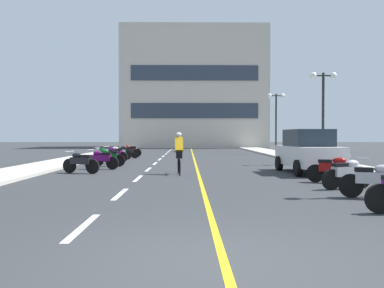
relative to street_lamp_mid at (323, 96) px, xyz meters
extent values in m
plane|color=#2D3033|center=(-7.16, 3.66, -3.70)|extent=(140.00, 140.00, 0.00)
cube|color=#B7B2A8|center=(-14.36, 6.66, -3.64)|extent=(2.40, 72.00, 0.12)
cube|color=#B7B2A8|center=(0.04, 6.66, -3.64)|extent=(2.40, 72.00, 0.12)
cube|color=silver|center=(-9.16, -15.34, -3.70)|extent=(0.14, 2.20, 0.01)
cube|color=silver|center=(-9.16, -11.34, -3.70)|extent=(0.14, 2.20, 0.01)
cube|color=silver|center=(-9.16, -7.34, -3.70)|extent=(0.14, 2.20, 0.01)
cube|color=silver|center=(-9.16, -3.34, -3.70)|extent=(0.14, 2.20, 0.01)
cube|color=silver|center=(-9.16, 0.66, -3.70)|extent=(0.14, 2.20, 0.01)
cube|color=silver|center=(-9.16, 4.66, -3.70)|extent=(0.14, 2.20, 0.01)
cube|color=silver|center=(-9.16, 8.66, -3.70)|extent=(0.14, 2.20, 0.01)
cube|color=silver|center=(-9.16, 12.66, -3.70)|extent=(0.14, 2.20, 0.01)
cube|color=silver|center=(-9.16, 16.66, -3.70)|extent=(0.14, 2.20, 0.01)
cube|color=silver|center=(-9.16, 20.66, -3.70)|extent=(0.14, 2.20, 0.01)
cube|color=silver|center=(-9.16, 24.66, -3.70)|extent=(0.14, 2.20, 0.01)
cube|color=silver|center=(-9.16, 28.66, -3.70)|extent=(0.14, 2.20, 0.01)
cube|color=gold|center=(-6.91, 6.66, -3.70)|extent=(0.12, 66.00, 0.01)
cube|color=beige|center=(-6.47, 32.64, 3.86)|extent=(18.23, 9.96, 15.12)
cube|color=#2D3847|center=(-6.47, 27.61, 0.83)|extent=(15.31, 0.10, 1.81)
cube|color=#2D3847|center=(-6.47, 27.61, 5.37)|extent=(15.31, 0.10, 1.81)
cylinder|color=black|center=(0.00, 0.00, -1.17)|extent=(0.14, 0.14, 4.83)
cylinder|color=black|center=(0.00, 0.00, 1.10)|extent=(1.10, 0.08, 0.08)
sphere|color=white|center=(-0.55, 0.00, 1.10)|extent=(0.36, 0.36, 0.36)
sphere|color=white|center=(0.55, 0.00, 1.10)|extent=(0.36, 0.36, 0.36)
cylinder|color=black|center=(0.02, 12.04, -1.14)|extent=(0.14, 0.14, 4.89)
cylinder|color=black|center=(0.02, 12.04, 1.16)|extent=(1.10, 0.08, 0.08)
sphere|color=white|center=(-0.53, 12.04, 1.16)|extent=(0.36, 0.36, 0.36)
sphere|color=white|center=(0.57, 12.04, 1.16)|extent=(0.36, 0.36, 0.36)
cylinder|color=black|center=(-3.24, -3.87, -3.38)|extent=(0.25, 0.65, 0.64)
cylinder|color=black|center=(-1.54, -3.80, -3.38)|extent=(0.25, 0.65, 0.64)
cylinder|color=black|center=(-3.13, -6.67, -3.38)|extent=(0.25, 0.65, 0.64)
cylinder|color=black|center=(-1.43, -6.60, -3.38)|extent=(0.25, 0.65, 0.64)
cube|color=silver|center=(-2.33, -5.24, -2.98)|extent=(1.87, 4.26, 0.80)
cube|color=#1E2833|center=(-2.33, -5.24, -2.23)|extent=(1.65, 2.26, 0.70)
cylinder|color=black|center=(-3.49, -14.18, -3.40)|extent=(0.60, 0.13, 0.60)
cylinder|color=black|center=(-3.23, -12.04, -3.40)|extent=(0.60, 0.29, 0.60)
cube|color=#B2B2B7|center=(-2.71, -12.22, -3.18)|extent=(0.94, 0.56, 0.28)
ellipsoid|color=#B2B2B7|center=(-2.52, -12.29, -2.96)|extent=(0.49, 0.37, 0.22)
cube|color=black|center=(-2.94, -12.14, -2.98)|extent=(0.49, 0.37, 0.10)
cylinder|color=black|center=(-2.18, -10.22, -3.40)|extent=(0.60, 0.29, 0.60)
cylinder|color=black|center=(-3.22, -10.58, -3.40)|extent=(0.60, 0.29, 0.60)
cube|color=#B2B2B7|center=(-2.70, -10.40, -3.18)|extent=(0.94, 0.56, 0.28)
ellipsoid|color=#B2B2B7|center=(-2.51, -10.33, -2.96)|extent=(0.49, 0.37, 0.22)
cube|color=black|center=(-2.94, -10.48, -2.98)|extent=(0.49, 0.37, 0.10)
cylinder|color=silver|center=(-2.18, -10.22, -2.80)|extent=(0.22, 0.58, 0.03)
cylinder|color=black|center=(-2.02, -8.97, -3.40)|extent=(0.60, 0.28, 0.60)
cylinder|color=black|center=(-3.07, -8.62, -3.40)|extent=(0.60, 0.28, 0.60)
cube|color=maroon|center=(-2.55, -8.80, -3.18)|extent=(0.94, 0.55, 0.28)
ellipsoid|color=maroon|center=(-2.36, -8.86, -2.96)|extent=(0.49, 0.36, 0.22)
cube|color=black|center=(-2.78, -8.72, -2.98)|extent=(0.49, 0.36, 0.10)
cylinder|color=silver|center=(-2.02, -8.97, -2.80)|extent=(0.21, 0.58, 0.03)
cylinder|color=black|center=(-12.28, -5.07, -3.40)|extent=(0.60, 0.29, 0.60)
cylinder|color=black|center=(-11.24, -5.43, -3.40)|extent=(0.60, 0.29, 0.60)
cube|color=black|center=(-11.76, -5.25, -3.18)|extent=(0.94, 0.56, 0.28)
ellipsoid|color=black|center=(-11.95, -5.18, -2.96)|extent=(0.49, 0.37, 0.22)
cube|color=black|center=(-11.52, -5.33, -2.98)|extent=(0.49, 0.37, 0.10)
cylinder|color=silver|center=(-12.28, -5.07, -2.80)|extent=(0.23, 0.58, 0.03)
cylinder|color=black|center=(-11.86, -3.08, -3.40)|extent=(0.61, 0.25, 0.60)
cylinder|color=black|center=(-10.79, -3.37, -3.40)|extent=(0.61, 0.25, 0.60)
cube|color=#590C59|center=(-11.33, -3.23, -3.18)|extent=(0.94, 0.51, 0.28)
ellipsoid|color=#590C59|center=(-11.52, -3.17, -2.96)|extent=(0.49, 0.35, 0.22)
cube|color=black|center=(-11.08, -3.29, -2.98)|extent=(0.49, 0.35, 0.10)
cylinder|color=silver|center=(-11.86, -3.08, -2.80)|extent=(0.19, 0.59, 0.03)
cylinder|color=black|center=(-11.89, -1.43, -3.40)|extent=(0.61, 0.14, 0.60)
cylinder|color=black|center=(-10.79, -1.51, -3.40)|extent=(0.61, 0.14, 0.60)
cube|color=#0C4C19|center=(-11.34, -1.47, -3.18)|extent=(0.92, 0.34, 0.28)
ellipsoid|color=#0C4C19|center=(-11.54, -1.45, -2.96)|extent=(0.46, 0.27, 0.22)
cube|color=black|center=(-11.09, -1.48, -2.98)|extent=(0.46, 0.27, 0.10)
cylinder|color=silver|center=(-11.89, -1.43, -2.80)|extent=(0.07, 0.60, 0.03)
cylinder|color=black|center=(-12.37, 0.69, -3.40)|extent=(0.61, 0.25, 0.60)
cylinder|color=black|center=(-11.30, 0.41, -3.40)|extent=(0.61, 0.25, 0.60)
cube|color=#0C4C19|center=(-11.84, 0.55, -3.18)|extent=(0.94, 0.50, 0.28)
ellipsoid|color=#0C4C19|center=(-12.03, 0.60, -2.96)|extent=(0.49, 0.34, 0.22)
cube|color=black|center=(-11.59, 0.49, -2.98)|extent=(0.49, 0.34, 0.10)
cylinder|color=silver|center=(-12.37, 0.69, -2.80)|extent=(0.18, 0.59, 0.03)
cylinder|color=black|center=(-12.19, 2.36, -3.40)|extent=(0.60, 0.29, 0.60)
cylinder|color=black|center=(-11.15, 2.01, -3.40)|extent=(0.60, 0.29, 0.60)
cube|color=#590C59|center=(-11.67, 2.19, -3.18)|extent=(0.94, 0.56, 0.28)
ellipsoid|color=#590C59|center=(-11.86, 2.25, -2.96)|extent=(0.49, 0.37, 0.22)
cube|color=black|center=(-11.43, 2.10, -2.98)|extent=(0.49, 0.37, 0.10)
cylinder|color=silver|center=(-12.19, 2.36, -2.80)|extent=(0.22, 0.58, 0.03)
cylinder|color=black|center=(-12.30, 3.97, -3.40)|extent=(0.60, 0.28, 0.60)
cylinder|color=black|center=(-11.25, 4.31, -3.40)|extent=(0.60, 0.28, 0.60)
cube|color=#B2B2B7|center=(-11.77, 4.14, -3.18)|extent=(0.94, 0.54, 0.28)
ellipsoid|color=#B2B2B7|center=(-11.96, 4.08, -2.96)|extent=(0.49, 0.36, 0.22)
cube|color=black|center=(-11.54, 4.22, -2.98)|extent=(0.49, 0.36, 0.10)
cylinder|color=silver|center=(-12.30, 3.97, -2.80)|extent=(0.21, 0.58, 0.03)
cylinder|color=black|center=(-11.99, 5.61, -3.40)|extent=(0.60, 0.26, 0.60)
cylinder|color=black|center=(-10.93, 5.92, -3.40)|extent=(0.60, 0.26, 0.60)
cube|color=black|center=(-11.46, 5.77, -3.18)|extent=(0.94, 0.52, 0.28)
ellipsoid|color=black|center=(-11.65, 5.71, -2.96)|extent=(0.49, 0.35, 0.22)
cube|color=black|center=(-11.22, 5.84, -2.98)|extent=(0.49, 0.35, 0.10)
cylinder|color=silver|center=(-11.99, 5.61, -2.80)|extent=(0.20, 0.58, 0.03)
cylinder|color=black|center=(-12.09, 7.67, -3.40)|extent=(0.61, 0.20, 0.60)
cylinder|color=black|center=(-11.00, 7.86, -3.40)|extent=(0.61, 0.20, 0.60)
cube|color=maroon|center=(-11.54, 7.77, -3.18)|extent=(0.93, 0.43, 0.28)
ellipsoid|color=maroon|center=(-11.74, 7.73, -2.96)|extent=(0.47, 0.31, 0.22)
cube|color=black|center=(-11.30, 7.81, -2.98)|extent=(0.47, 0.31, 0.10)
cylinder|color=silver|center=(-12.09, 7.67, -2.80)|extent=(0.13, 0.60, 0.03)
torus|color=black|center=(-7.73, -5.15, -3.36)|extent=(0.09, 0.72, 0.72)
torus|color=black|center=(-7.66, -6.20, -3.36)|extent=(0.09, 0.72, 0.72)
cylinder|color=black|center=(-7.69, -5.70, -3.06)|extent=(0.11, 0.95, 0.04)
cube|color=black|center=(-7.68, -5.85, -2.84)|extent=(0.11, 0.21, 0.06)
cylinder|color=black|center=(-7.73, -5.25, -2.81)|extent=(0.42, 0.06, 0.03)
cube|color=black|center=(-7.69, -5.80, -2.91)|extent=(0.26, 0.38, 0.28)
cube|color=yellow|center=(-7.70, -5.65, -2.51)|extent=(0.35, 0.48, 0.61)
sphere|color=tan|center=(-7.71, -5.52, -2.16)|extent=(0.20, 0.20, 0.20)
ellipsoid|color=white|center=(-7.71, -5.52, -2.09)|extent=(0.24, 0.26, 0.16)
camera|label=1|loc=(-7.36, -22.47, -2.13)|focal=38.96mm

